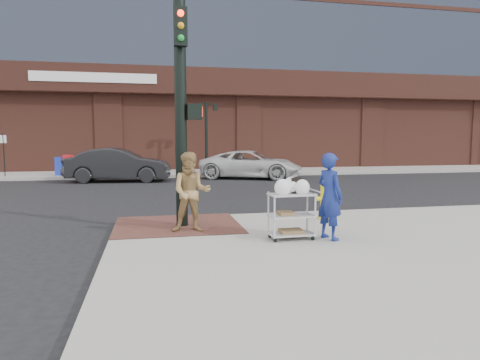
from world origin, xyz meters
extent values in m
plane|color=black|center=(0.00, 0.00, 0.00)|extent=(220.00, 220.00, 0.00)
cube|color=gray|center=(12.50, 32.00, 0.07)|extent=(65.00, 36.00, 0.15)
cube|color=#4A2822|center=(-0.60, 0.90, 0.16)|extent=(2.80, 2.40, 0.01)
cube|color=brown|center=(5.00, 31.00, 14.15)|extent=(42.00, 26.00, 28.00)
cylinder|color=black|center=(2.00, 16.00, 2.15)|extent=(0.16, 0.16, 4.00)
cube|color=black|center=(2.00, 16.00, 4.05)|extent=(1.20, 0.06, 0.06)
cube|color=black|center=(1.45, 16.00, 3.85)|extent=(0.22, 0.22, 0.35)
cube|color=black|center=(2.55, 16.00, 3.85)|extent=(0.22, 0.22, 0.35)
cylinder|color=black|center=(-8.50, 15.00, 1.25)|extent=(0.05, 0.05, 2.20)
cylinder|color=black|center=(-0.50, 0.80, 2.65)|extent=(0.26, 0.26, 5.00)
cube|color=black|center=(-0.20, 0.80, 2.70)|extent=(0.32, 0.28, 0.34)
cube|color=#FF260C|center=(-0.04, 0.80, 2.70)|extent=(0.02, 0.18, 0.22)
cube|color=black|center=(-0.50, 0.52, 4.45)|extent=(0.28, 0.18, 0.80)
imported|color=navy|center=(2.23, -1.07, 1.00)|extent=(0.60, 0.72, 1.70)
imported|color=#9D7B49|center=(-0.35, 0.14, 0.99)|extent=(0.89, 0.74, 1.69)
imported|color=black|center=(-2.71, 12.59, 0.81)|extent=(5.07, 2.18, 1.62)
imported|color=silver|center=(3.94, 12.89, 0.73)|extent=(5.76, 4.27, 1.45)
cube|color=#AEADB3|center=(1.50, -0.92, 1.03)|extent=(0.89, 0.52, 0.03)
cube|color=#AEADB3|center=(1.50, -0.92, 0.62)|extent=(0.89, 0.52, 0.03)
cube|color=#AEADB3|center=(1.50, -0.92, 0.26)|extent=(0.89, 0.52, 0.03)
cube|color=black|center=(1.60, -0.87, 1.19)|extent=(0.21, 0.14, 0.31)
cube|color=brown|center=(1.39, -0.92, 0.66)|extent=(0.29, 0.33, 0.08)
cube|color=brown|center=(1.50, -0.92, 0.31)|extent=(0.45, 0.35, 0.07)
cylinder|color=yellow|center=(2.98, 0.90, 0.19)|extent=(0.31, 0.31, 0.09)
cylinder|color=yellow|center=(2.98, 0.90, 0.60)|extent=(0.22, 0.22, 0.70)
sphere|color=yellow|center=(2.98, 0.90, 0.98)|extent=(0.25, 0.25, 0.25)
cylinder|color=yellow|center=(2.98, 0.90, 0.65)|extent=(0.45, 0.10, 0.10)
cube|color=red|center=(-5.40, 14.89, 0.69)|extent=(0.51, 0.47, 1.08)
cube|color=#1C31B7|center=(-5.82, 14.95, 0.63)|extent=(0.51, 0.49, 0.96)
camera|label=1|loc=(-1.16, -8.78, 2.14)|focal=32.00mm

